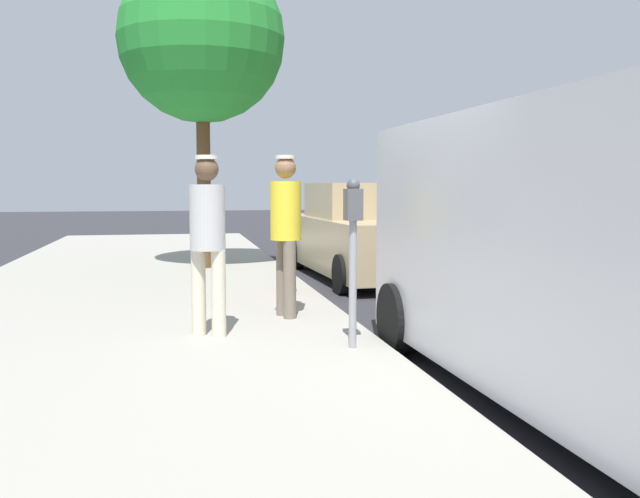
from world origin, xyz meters
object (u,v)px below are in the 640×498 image
Objects in this scene: pedestrian_in_yellow at (286,224)px; pedestrian_in_gray at (208,233)px; fire_hydrant at (286,263)px; street_tree at (202,40)px; parking_meter_near at (353,234)px; parked_van at (628,252)px; parked_sedan_behind at (364,235)px.

pedestrian_in_yellow is 1.02× the size of pedestrian_in_gray.
pedestrian_in_yellow is 2.08× the size of fire_hydrant.
pedestrian_in_yellow is at bearing 97.95° from street_tree.
street_tree is at bearing -80.93° from parking_meter_near.
pedestrian_in_yellow reaches higher than parking_meter_near.
fire_hydrant is (-0.94, 3.32, -3.56)m from street_tree.
fire_hydrant is (1.60, -4.97, -0.59)m from parked_van.
street_tree is at bearing -91.99° from pedestrian_in_gray.
parked_sedan_behind is at bearing -120.64° from pedestrian_in_gray.
pedestrian_in_gray is 6.49m from street_tree.
pedestrian_in_gray is 0.32× the size of street_tree.
parked_van is at bearing 118.93° from pedestrian_in_yellow.
parked_van reaches higher than parking_meter_near.
pedestrian_in_yellow reaches higher than pedestrian_in_gray.
parked_van is (-1.50, 1.75, -0.03)m from parking_meter_near.
fire_hydrant is at bearing -72.16° from parked_van.
street_tree is (0.69, -4.93, 2.94)m from pedestrian_in_yellow.
fire_hydrant is at bearing -98.96° from pedestrian_in_yellow.
parking_meter_near is 0.28× the size of street_tree.
pedestrian_in_gray is (0.89, 0.83, -0.03)m from pedestrian_in_yellow.
pedestrian_in_gray is 2.03× the size of fire_hydrant.
parked_sedan_behind is at bearing -125.63° from fire_hydrant.
parked_van is 9.17m from street_tree.
pedestrian_in_gray is 2.77m from fire_hydrant.
pedestrian_in_yellow is at bearing -77.52° from parking_meter_near.
pedestrian_in_yellow is at bearing -136.91° from pedestrian_in_gray.
parked_sedan_behind is 3.03m from fire_hydrant.
pedestrian_in_gray is 0.33× the size of parked_van.
parking_meter_near is 5.93m from parked_sedan_behind.
fire_hydrant is (1.76, 2.46, -0.18)m from parked_sedan_behind.
parked_van reaches higher than fire_hydrant.
parked_sedan_behind is (-2.02, -4.07, -0.43)m from pedestrian_in_yellow.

